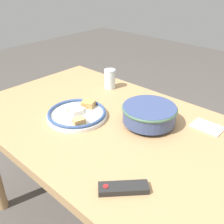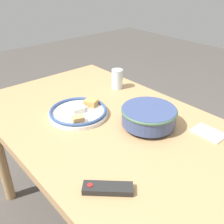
{
  "view_description": "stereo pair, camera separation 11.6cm",
  "coord_description": "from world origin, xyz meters",
  "px_view_note": "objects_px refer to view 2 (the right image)",
  "views": [
    {
      "loc": [
        -0.65,
        0.73,
        1.33
      ],
      "look_at": [
        0.04,
        -0.02,
        0.76
      ],
      "focal_mm": 42.0,
      "sensor_mm": 36.0,
      "label": 1
    },
    {
      "loc": [
        -0.73,
        0.64,
        1.33
      ],
      "look_at": [
        0.04,
        -0.02,
        0.76
      ],
      "focal_mm": 42.0,
      "sensor_mm": 36.0,
      "label": 2
    }
  ],
  "objects_px": {
    "noodle_bowl": "(149,116)",
    "tv_remote": "(108,188)",
    "drinking_glass": "(117,79)",
    "food_plate": "(79,112)"
  },
  "relations": [
    {
      "from": "noodle_bowl",
      "to": "drinking_glass",
      "type": "bearing_deg",
      "value": -23.41
    },
    {
      "from": "drinking_glass",
      "to": "food_plate",
      "type": "bearing_deg",
      "value": 108.6
    },
    {
      "from": "noodle_bowl",
      "to": "drinking_glass",
      "type": "xyz_separation_m",
      "value": [
        0.39,
        -0.17,
        0.0
      ]
    },
    {
      "from": "noodle_bowl",
      "to": "tv_remote",
      "type": "height_order",
      "value": "noodle_bowl"
    },
    {
      "from": "noodle_bowl",
      "to": "tv_remote",
      "type": "bearing_deg",
      "value": 114.78
    },
    {
      "from": "noodle_bowl",
      "to": "tv_remote",
      "type": "relative_size",
      "value": 1.64
    },
    {
      "from": "noodle_bowl",
      "to": "food_plate",
      "type": "height_order",
      "value": "noodle_bowl"
    },
    {
      "from": "noodle_bowl",
      "to": "drinking_glass",
      "type": "height_order",
      "value": "drinking_glass"
    },
    {
      "from": "tv_remote",
      "to": "drinking_glass",
      "type": "height_order",
      "value": "drinking_glass"
    },
    {
      "from": "noodle_bowl",
      "to": "food_plate",
      "type": "xyz_separation_m",
      "value": [
        0.28,
        0.17,
        -0.03
      ]
    }
  ]
}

